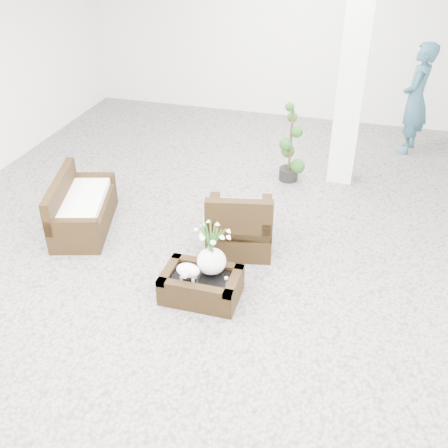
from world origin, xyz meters
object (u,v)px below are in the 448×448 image
(topiary, at_px, (291,143))
(coffee_table, at_px, (201,286))
(armchair, at_px, (240,218))
(loveseat, at_px, (83,204))

(topiary, bearing_deg, coffee_table, -97.90)
(armchair, distance_m, loveseat, 2.26)
(armchair, distance_m, topiary, 2.18)
(coffee_table, distance_m, topiary, 3.37)
(loveseat, height_order, topiary, topiary)
(coffee_table, xyz_separation_m, loveseat, (-2.09, 1.03, 0.23))
(armchair, relative_size, topiary, 0.69)
(armchair, xyz_separation_m, loveseat, (-2.25, -0.12, -0.07))
(armchair, bearing_deg, coffee_table, 69.62)
(coffee_table, bearing_deg, loveseat, 153.82)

